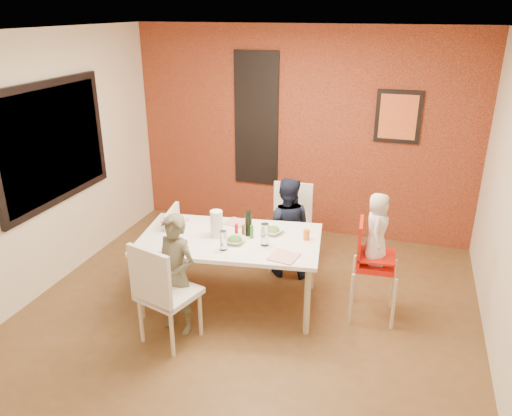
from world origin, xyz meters
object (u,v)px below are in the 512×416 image
(chair_left, at_px, (164,243))
(wine_bottle, at_px, (248,224))
(high_chair, at_px, (371,261))
(child_far, at_px, (286,227))
(toddler, at_px, (377,229))
(dining_table, at_px, (230,244))
(paper_towel_roll, at_px, (217,224))
(chair_far, at_px, (291,221))
(chair_near, at_px, (161,290))
(child_near, at_px, (176,275))

(chair_left, bearing_deg, wine_bottle, 80.53)
(high_chair, xyz_separation_m, child_far, (-0.99, 0.57, -0.03))
(toddler, relative_size, wine_bottle, 2.75)
(dining_table, height_order, chair_left, chair_left)
(dining_table, relative_size, paper_towel_roll, 6.91)
(chair_far, xyz_separation_m, wine_bottle, (-0.22, -0.91, 0.32))
(child_far, relative_size, toddler, 1.65)
(child_far, bearing_deg, high_chair, 143.69)
(chair_near, relative_size, chair_far, 1.02)
(chair_near, distance_m, paper_towel_roll, 0.90)
(high_chair, bearing_deg, chair_left, 88.40)
(dining_table, height_order, wine_bottle, wine_bottle)
(dining_table, bearing_deg, chair_far, 69.38)
(dining_table, distance_m, toddler, 1.45)
(chair_far, xyz_separation_m, child_near, (-0.70, -1.60, 0.04))
(dining_table, bearing_deg, child_near, -118.15)
(paper_towel_roll, bearing_deg, dining_table, 8.11)
(dining_table, relative_size, child_near, 1.63)
(chair_near, relative_size, paper_towel_roll, 3.64)
(chair_near, height_order, chair_far, chair_near)
(wine_bottle, bearing_deg, child_near, -124.40)
(dining_table, relative_size, chair_far, 1.94)
(chair_near, distance_m, toddler, 2.07)
(chair_far, relative_size, high_chair, 0.98)
(high_chair, xyz_separation_m, wine_bottle, (-1.22, -0.09, 0.27))
(chair_near, distance_m, wine_bottle, 1.11)
(child_near, bearing_deg, paper_towel_roll, 85.37)
(toddler, bearing_deg, wine_bottle, 93.65)
(chair_far, xyz_separation_m, child_far, (0.01, -0.25, 0.03))
(child_near, bearing_deg, chair_left, 138.62)
(toddler, bearing_deg, high_chair, 96.52)
(chair_near, height_order, high_chair, high_chair)
(chair_far, height_order, wine_bottle, wine_bottle)
(chair_near, bearing_deg, wine_bottle, -101.68)
(chair_near, bearing_deg, paper_towel_roll, -88.02)
(wine_bottle, height_order, paper_towel_roll, paper_towel_roll)
(toddler, xyz_separation_m, wine_bottle, (-1.24, -0.10, -0.08))
(paper_towel_roll, bearing_deg, chair_left, 169.91)
(high_chair, distance_m, toddler, 0.34)
(wine_bottle, bearing_deg, paper_towel_roll, -156.65)
(child_near, xyz_separation_m, wine_bottle, (0.48, 0.69, 0.29))
(child_near, distance_m, paper_towel_roll, 0.67)
(toddler, bearing_deg, chair_left, 91.92)
(dining_table, distance_m, child_far, 0.87)
(child_near, relative_size, paper_towel_roll, 4.25)
(child_near, bearing_deg, dining_table, 75.10)
(high_chair, relative_size, toddler, 1.43)
(dining_table, bearing_deg, wine_bottle, 33.66)
(dining_table, distance_m, child_near, 0.67)
(toddler, bearing_deg, chair_near, 119.99)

